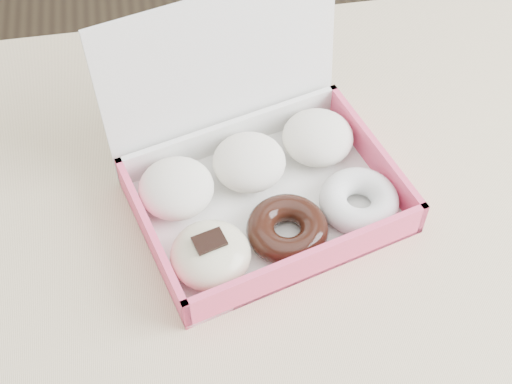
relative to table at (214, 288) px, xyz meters
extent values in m
cube|color=tan|center=(0.00, 0.00, 0.06)|extent=(1.20, 0.80, 0.04)
cylinder|color=tan|center=(0.55, 0.35, -0.32)|extent=(0.05, 0.05, 0.71)
cube|color=white|center=(0.07, 0.05, 0.08)|extent=(0.33, 0.28, 0.01)
cube|color=#F74B74|center=(0.10, -0.05, 0.10)|extent=(0.28, 0.08, 0.05)
cube|color=white|center=(0.04, 0.14, 0.10)|extent=(0.28, 0.08, 0.05)
cube|color=#F74B74|center=(-0.06, 0.01, 0.10)|extent=(0.06, 0.20, 0.05)
cube|color=#F74B74|center=(0.20, 0.09, 0.10)|extent=(0.06, 0.20, 0.05)
cube|color=white|center=(0.04, 0.16, 0.18)|extent=(0.28, 0.10, 0.21)
ellipsoid|color=white|center=(-0.03, 0.07, 0.11)|extent=(0.11, 0.11, 0.05)
ellipsoid|color=white|center=(0.06, 0.10, 0.11)|extent=(0.11, 0.11, 0.05)
ellipsoid|color=white|center=(0.14, 0.12, 0.11)|extent=(0.11, 0.11, 0.05)
ellipsoid|color=beige|center=(0.00, -0.02, 0.11)|extent=(0.11, 0.11, 0.05)
cube|color=black|center=(0.00, -0.02, 0.13)|extent=(0.04, 0.03, 0.00)
torus|color=black|center=(0.08, 0.00, 0.10)|extent=(0.11, 0.11, 0.03)
torus|color=white|center=(0.17, 0.03, 0.10)|extent=(0.11, 0.11, 0.03)
camera|label=1|loc=(-0.02, -0.43, 0.73)|focal=50.00mm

